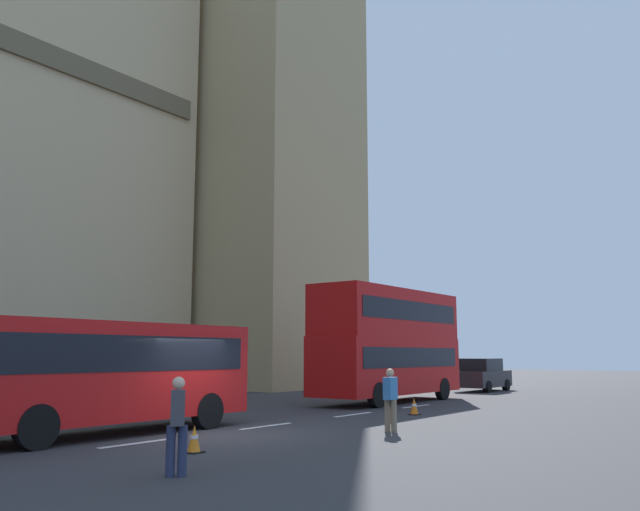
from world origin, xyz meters
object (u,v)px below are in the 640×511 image
at_px(double_decker_bus, 389,340).
at_px(sedan_lead, 483,375).
at_px(traffic_cone_west, 194,439).
at_px(traffic_cone_middle, 414,407).
at_px(pedestrian_near_cones, 177,422).
at_px(pedestrian_by_kerb, 390,398).

distance_m(double_decker_bus, sedan_lead, 11.10).
xyz_separation_m(double_decker_bus, traffic_cone_west, (-15.45, -4.21, -2.43)).
bearing_deg(sedan_lead, double_decker_bus, -178.92).
bearing_deg(traffic_cone_middle, sedan_lead, 14.12).
relative_size(double_decker_bus, traffic_cone_middle, 15.72).
distance_m(sedan_lead, traffic_cone_west, 26.77).
relative_size(double_decker_bus, traffic_cone_west, 15.72).
relative_size(traffic_cone_middle, pedestrian_near_cones, 0.34).
distance_m(double_decker_bus, pedestrian_by_kerb, 11.33).
height_order(traffic_cone_west, pedestrian_near_cones, pedestrian_near_cones).
relative_size(double_decker_bus, pedestrian_by_kerb, 5.40).
bearing_deg(pedestrian_near_cones, double_decker_bus, 18.91).
height_order(sedan_lead, traffic_cone_west, sedan_lead).
height_order(double_decker_bus, traffic_cone_west, double_decker_bus).
bearing_deg(sedan_lead, pedestrian_by_kerb, -164.10).
xyz_separation_m(pedestrian_near_cones, pedestrian_by_kerb, (7.90, 0.35, 0.00)).
bearing_deg(traffic_cone_middle, traffic_cone_west, -177.50).
height_order(double_decker_bus, sedan_lead, double_decker_bus).
xyz_separation_m(traffic_cone_middle, pedestrian_by_kerb, (-4.93, -1.93, 0.63)).
xyz_separation_m(sedan_lead, pedestrian_by_kerb, (-20.60, -5.87, -0.00)).
xyz_separation_m(double_decker_bus, sedan_lead, (10.95, 0.21, -1.79)).
bearing_deg(pedestrian_by_kerb, pedestrian_near_cones, -177.46).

